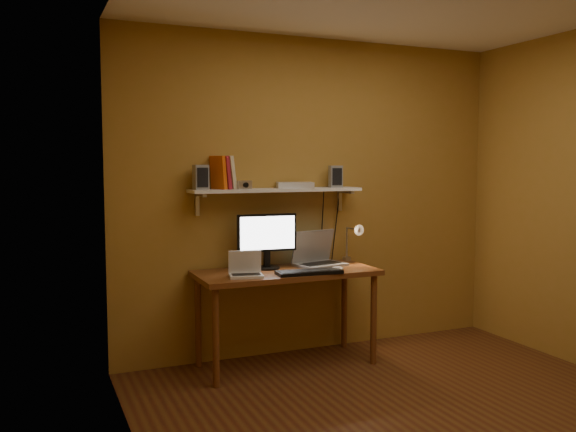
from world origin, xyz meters
name	(u,v)px	position (x,y,z in m)	size (l,w,h in m)	color
room	(431,209)	(0.00, 0.00, 1.30)	(3.44, 3.24, 2.64)	#5B3617
desk	(286,281)	(-0.39, 1.28, 0.66)	(1.40, 0.60, 0.75)	brown
wall_shelf	(277,190)	(-0.39, 1.47, 1.36)	(1.40, 0.25, 0.21)	white
monitor	(267,238)	(-0.51, 1.41, 0.99)	(0.48, 0.22, 0.43)	black
laptop	(317,256)	(-0.07, 1.40, 0.82)	(0.43, 0.35, 0.28)	gray
netbook	(246,269)	(-0.77, 1.17, 0.80)	(0.27, 0.22, 0.19)	silver
keyboard	(309,272)	(-0.30, 1.07, 0.76)	(0.49, 0.16, 0.03)	black
mouse	(337,269)	(-0.05, 1.10, 0.77)	(0.10, 0.07, 0.04)	silver
desk_lamp	(354,237)	(0.27, 1.41, 0.96)	(0.09, 0.23, 0.38)	silver
speaker_left	(201,177)	(-1.01, 1.48, 1.47)	(0.10, 0.10, 0.19)	gray
speaker_right	(336,176)	(0.13, 1.48, 1.46)	(0.10, 0.10, 0.18)	gray
books	(223,173)	(-0.83, 1.50, 1.50)	(0.18, 0.19, 0.26)	#DE5911
shelf_camera	(245,185)	(-0.68, 1.42, 1.41)	(0.11, 0.05, 0.07)	silver
router	(295,185)	(-0.24, 1.46, 1.40)	(0.29, 0.19, 0.05)	silver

